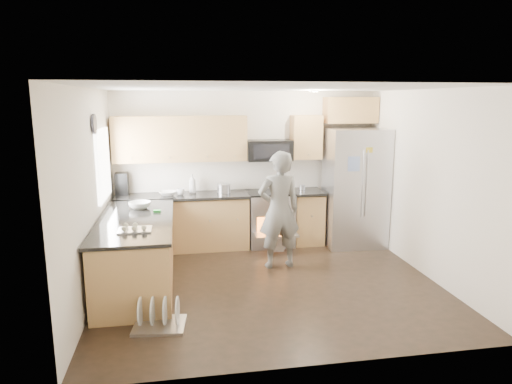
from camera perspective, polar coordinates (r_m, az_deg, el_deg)
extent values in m
plane|color=black|center=(6.34, 1.67, -11.32)|extent=(4.50, 4.50, 0.00)
cube|color=white|center=(7.90, -1.14, 3.04)|extent=(4.50, 0.04, 2.60)
cube|color=white|center=(4.08, 7.36, -5.07)|extent=(4.50, 0.04, 2.60)
cube|color=white|center=(5.94, -20.03, -0.44)|extent=(0.04, 4.00, 2.60)
cube|color=white|center=(6.77, 20.75, 0.89)|extent=(0.04, 4.00, 2.60)
cube|color=white|center=(5.85, 1.82, 12.88)|extent=(4.50, 4.00, 0.04)
cube|color=white|center=(6.87, -18.57, 3.29)|extent=(0.04, 1.00, 1.00)
cylinder|color=#FFEDCC|center=(7.14, 7.27, 12.41)|extent=(0.14, 0.14, 0.02)
cylinder|color=#474754|center=(6.28, -19.58, 8.02)|extent=(0.03, 0.26, 0.26)
cube|color=#A57242|center=(7.70, -9.10, -3.90)|extent=(2.15, 0.60, 0.87)
cube|color=black|center=(7.58, -9.21, -0.50)|extent=(2.19, 0.64, 0.04)
cube|color=#A57242|center=(8.00, 6.32, -3.25)|extent=(0.50, 0.60, 0.87)
cube|color=black|center=(7.88, 6.41, 0.04)|extent=(0.54, 0.64, 0.04)
cube|color=#A57242|center=(7.59, -9.41, 6.58)|extent=(2.16, 0.33, 0.74)
cube|color=#A57242|center=(7.90, 6.27, 6.84)|extent=(0.50, 0.33, 0.74)
cube|color=#A57242|center=(8.12, 11.72, 9.98)|extent=(0.90, 0.33, 0.44)
imported|color=white|center=(7.58, -11.01, -0.15)|extent=(0.28, 0.28, 0.07)
imported|color=white|center=(7.69, -7.97, 1.06)|extent=(0.12, 0.12, 0.32)
imported|color=white|center=(7.56, -9.42, 0.03)|extent=(0.13, 0.13, 0.10)
cylinder|color=#B7B7BC|center=(7.67, -4.06, 0.49)|extent=(0.22, 0.22, 0.15)
cube|color=black|center=(7.73, -16.42, 0.97)|extent=(0.20, 0.24, 0.37)
cylinder|color=#B7B7BC|center=(7.94, 5.80, 0.57)|extent=(0.10, 0.10, 0.08)
cube|color=#A57242|center=(6.34, -14.61, -7.51)|extent=(0.90, 2.30, 0.87)
cube|color=black|center=(6.21, -14.83, -3.39)|extent=(0.96, 2.36, 0.04)
imported|color=silver|center=(6.73, -14.32, -1.61)|extent=(0.31, 0.31, 0.10)
cube|color=green|center=(6.47, -12.28, -2.36)|extent=(0.10, 0.07, 0.03)
cube|color=#B7B7BC|center=(5.62, -14.92, -4.29)|extent=(0.39, 0.30, 0.08)
cube|color=#B7B7BC|center=(7.83, 1.77, -3.40)|extent=(0.76, 0.62, 0.90)
cube|color=black|center=(7.72, 1.79, -0.06)|extent=(0.76, 0.60, 0.03)
cube|color=orange|center=(7.54, 2.25, -4.37)|extent=(0.56, 0.02, 0.34)
cube|color=#B7B7BC|center=(7.41, 2.51, -5.34)|extent=(0.70, 0.34, 0.03)
cube|color=silver|center=(7.40, 2.58, -6.45)|extent=(0.24, 0.03, 0.28)
cube|color=black|center=(7.73, 1.65, 5.24)|extent=(0.76, 0.40, 0.34)
cube|color=#B7B7BC|center=(7.90, 12.29, 0.52)|extent=(1.01, 0.80, 1.99)
cylinder|color=#B7B7BC|center=(7.50, 13.21, 1.01)|extent=(0.03, 0.03, 1.08)
cylinder|color=#B7B7BC|center=(7.53, 13.66, 1.02)|extent=(0.03, 0.03, 1.08)
cube|color=pink|center=(7.65, 14.83, -0.53)|extent=(0.26, 0.02, 0.32)
cube|color=#99B5F4|center=(7.40, 12.14, 3.45)|extent=(0.19, 0.02, 0.24)
imported|color=slate|center=(6.69, 2.89, -2.26)|extent=(0.67, 0.48, 1.74)
cube|color=#B7B7BC|center=(5.34, -11.96, -15.98)|extent=(0.60, 0.51, 0.03)
cylinder|color=white|center=(5.30, -14.25, -14.24)|extent=(0.05, 0.31, 0.31)
cylinder|color=white|center=(5.27, -12.78, -14.29)|extent=(0.05, 0.31, 0.31)
cylinder|color=white|center=(5.25, -11.30, -14.33)|extent=(0.05, 0.31, 0.31)
cylinder|color=white|center=(5.23, -9.80, -14.36)|extent=(0.05, 0.31, 0.31)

